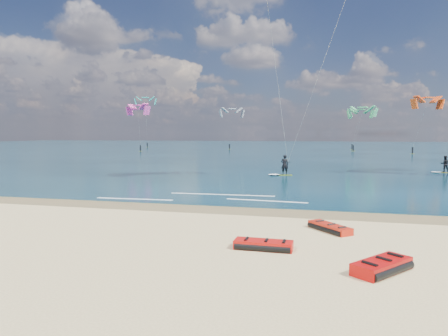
# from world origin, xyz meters

# --- Properties ---
(ground) EXTENTS (320.00, 320.00, 0.00)m
(ground) POSITION_xyz_m (0.00, 40.00, 0.00)
(ground) COLOR tan
(ground) RESTS_ON ground
(wet_sand_strip) EXTENTS (320.00, 2.40, 0.01)m
(wet_sand_strip) POSITION_xyz_m (0.00, 3.00, 0.00)
(wet_sand_strip) COLOR brown
(wet_sand_strip) RESTS_ON ground
(sea) EXTENTS (320.00, 200.00, 0.04)m
(sea) POSITION_xyz_m (0.00, 104.00, 0.02)
(sea) COLOR #082831
(sea) RESTS_ON ground
(packed_kite_left) EXTENTS (2.31, 1.07, 0.38)m
(packed_kite_left) POSITION_xyz_m (6.07, -3.89, 0.00)
(packed_kite_left) COLOR red
(packed_kite_left) RESTS_ON ground
(packed_kite_mid) EXTENTS (2.23, 2.38, 0.35)m
(packed_kite_mid) POSITION_xyz_m (8.45, -0.53, 0.00)
(packed_kite_mid) COLOR red
(packed_kite_mid) RESTS_ON ground
(packed_kite_right) EXTENTS (2.39, 2.55, 0.43)m
(packed_kite_right) POSITION_xyz_m (9.88, -5.42, 0.00)
(packed_kite_right) COLOR #BD0A08
(packed_kite_right) RESTS_ON ground
(kitesurfer_main) EXTENTS (10.10, 9.72, 20.60)m
(kitesurfer_main) POSITION_xyz_m (5.70, 18.67, 10.70)
(kitesurfer_main) COLOR #92C417
(kitesurfer_main) RESTS_ON sea
(shoreline_foam) EXTENTS (13.30, 3.61, 0.01)m
(shoreline_foam) POSITION_xyz_m (1.03, 6.67, 0.04)
(shoreline_foam) COLOR white
(shoreline_foam) RESTS_ON ground
(distant_kites) EXTENTS (76.59, 30.56, 14.79)m
(distant_kites) POSITION_xyz_m (-6.93, 79.33, 5.72)
(distant_kites) COLOR #FF5016
(distant_kites) RESTS_ON ground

